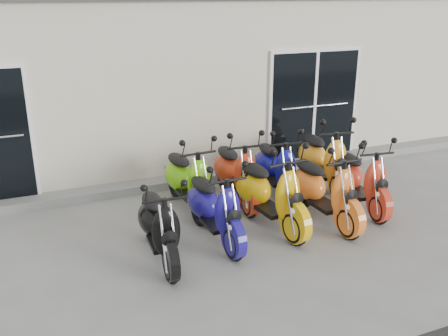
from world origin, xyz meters
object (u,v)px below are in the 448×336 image
Objects in this scene: scooter_front_blue at (214,199)px; scooter_back_green at (188,171)px; scooter_front_black at (159,216)px; scooter_front_orange_b at (325,180)px; scooter_back_blue at (276,160)px; scooter_front_orange_a at (269,183)px; scooter_back_red at (236,164)px; scooter_back_yellow at (323,151)px; scooter_front_red at (361,170)px.

scooter_back_green is (0.01, 1.15, 0.02)m from scooter_front_blue.
scooter_front_orange_b is (2.61, 0.15, 0.05)m from scooter_front_black.
scooter_front_black is 0.98× the size of scooter_back_blue.
scooter_front_orange_a reaches higher than scooter_front_black.
scooter_back_red is (-0.93, 1.20, -0.00)m from scooter_front_orange_b.
scooter_front_black is 0.94× the size of scooter_back_green.
scooter_back_green is at bearing 86.72° from scooter_front_blue.
scooter_back_blue is 0.89m from scooter_back_yellow.
scooter_front_blue is at bearing -137.15° from scooter_back_blue.
scooter_front_orange_a is at bearing 3.68° from scooter_front_blue.
scooter_front_orange_a is 1.03m from scooter_back_red.
scooter_front_black is 0.89× the size of scooter_front_orange_a.
scooter_front_orange_b is at bearing -4.94° from scooter_front_blue.
scooter_back_yellow is (2.49, 1.09, 0.06)m from scooter_front_blue.
scooter_front_blue reaches higher than scooter_back_blue.
scooter_front_orange_b is at bearing -17.77° from scooter_front_orange_a.
scooter_back_blue is (1.61, 1.19, -0.01)m from scooter_front_blue.
scooter_front_blue is at bearing 175.85° from scooter_front_orange_b.
scooter_front_red reaches higher than scooter_front_black.
scooter_back_yellow is (2.48, -0.06, 0.04)m from scooter_back_green.
scooter_front_blue is 0.96× the size of scooter_front_orange_b.
scooter_back_red is (-1.75, 0.99, 0.02)m from scooter_front_red.
scooter_back_red is at bearing 50.97° from scooter_front_blue.
scooter_back_blue is (-0.97, 1.04, -0.01)m from scooter_front_red.
scooter_front_black is 1.79m from scooter_front_orange_a.
scooter_back_yellow reaches higher than scooter_front_red.
scooter_front_black is 0.93× the size of scooter_back_red.
scooter_back_blue is at bearing 33.57° from scooter_front_blue.
scooter_back_red reaches higher than scooter_front_blue.
scooter_front_orange_a is 1.04× the size of scooter_front_orange_b.
scooter_front_blue is at bearing 179.93° from scooter_front_orange_a.
scooter_back_green is (-2.57, 1.00, 0.02)m from scooter_front_red.
scooter_front_orange_b is (0.85, -0.17, -0.03)m from scooter_front_orange_a.
scooter_front_blue is 0.96× the size of scooter_back_red.
scooter_back_green is at bearing -177.14° from scooter_back_red.
scooter_front_blue is 2.59m from scooter_front_red.
scooter_front_red is at bearing 12.41° from scooter_front_orange_b.
scooter_back_green reaches higher than scooter_front_blue.
scooter_back_blue is at bearing -178.30° from scooter_back_yellow.
scooter_front_black is at bearing -150.77° from scooter_back_yellow.
scooter_back_red reaches higher than scooter_back_green.
scooter_front_blue is 1.76m from scooter_front_orange_b.
scooter_front_orange_a is at bearing 166.77° from scooter_front_orange_b.
scooter_back_blue is at bearing 94.68° from scooter_front_orange_b.
scooter_back_red is at bearing -169.70° from scooter_back_blue.
scooter_front_orange_b reaches higher than scooter_back_green.
scooter_back_blue is (1.60, 0.04, -0.03)m from scooter_back_green.
scooter_back_blue is (0.78, 0.05, -0.04)m from scooter_back_red.
scooter_front_orange_a is 1.29m from scooter_back_blue.
scooter_back_yellow is at bearing 102.93° from scooter_front_red.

